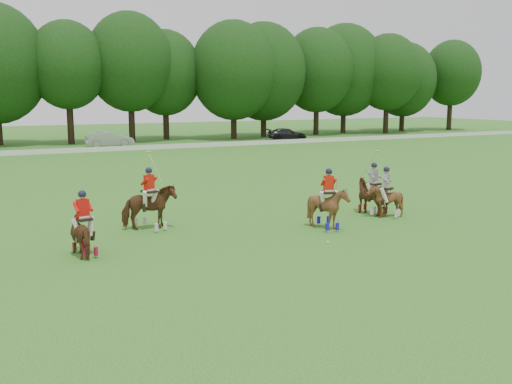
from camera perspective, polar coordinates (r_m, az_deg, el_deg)
name	(u,v)px	position (r m, az deg, el deg)	size (l,w,h in m)	color
ground	(316,253)	(18.94, 6.02, -6.06)	(180.00, 180.00, 0.00)	#24661D
tree_line	(70,65)	(64.22, -18.09, 11.95)	(117.98, 14.32, 14.75)	black
boundary_rail	(90,150)	(54.42, -16.26, 4.09)	(120.00, 0.10, 0.44)	white
car_mid	(110,139)	(59.33, -14.43, 5.14)	(1.64, 4.69, 1.55)	#A6A7AC
car_right	(287,134)	(66.85, 3.11, 5.81)	(1.88, 4.62, 1.34)	black
polo_red_a	(84,233)	(19.18, -16.81, -3.91)	(1.06, 1.75, 2.13)	#4D2E14
polo_red_b	(150,207)	(22.24, -10.57, -1.49)	(2.12, 1.98, 2.95)	#4D2E14
polo_red_c	(328,207)	(22.17, 7.22, -1.50)	(1.73, 1.84, 2.36)	#4D2E14
polo_stripe_a	(373,196)	(25.25, 11.63, -0.37)	(1.24, 1.97, 2.80)	#4D2E14
polo_stripe_b	(385,199)	(24.74, 12.81, -0.73)	(1.68, 1.72, 2.16)	#4D2E14
polo_ball	(328,242)	(20.13, 7.20, -5.01)	(0.09, 0.09, 0.09)	white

